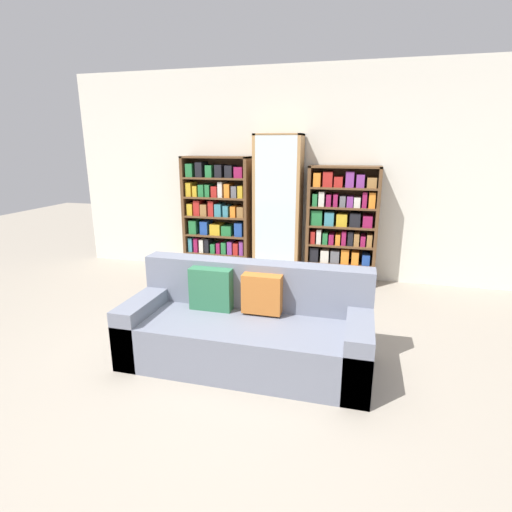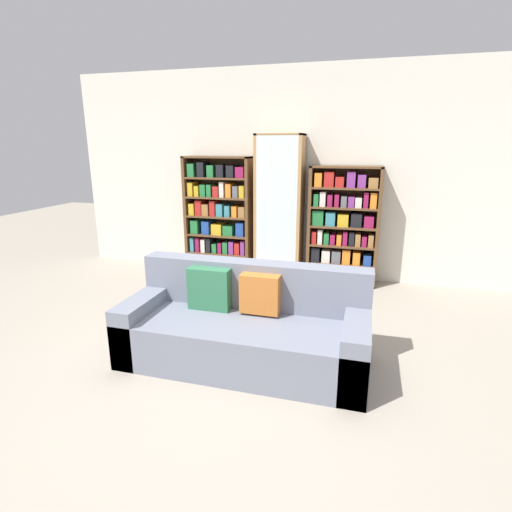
# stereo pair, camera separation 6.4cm
# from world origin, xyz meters

# --- Properties ---
(ground_plane) EXTENTS (16.00, 16.00, 0.00)m
(ground_plane) POSITION_xyz_m (0.00, 0.00, 0.00)
(ground_plane) COLOR gray
(wall_back) EXTENTS (6.29, 0.06, 2.70)m
(wall_back) POSITION_xyz_m (0.00, 2.80, 1.35)
(wall_back) COLOR silver
(wall_back) RESTS_ON ground
(couch) EXTENTS (1.97, 0.80, 0.78)m
(couch) POSITION_xyz_m (0.03, 0.39, 0.28)
(couch) COLOR slate
(couch) RESTS_ON ground
(bookshelf_left) EXTENTS (0.92, 0.32, 1.59)m
(bookshelf_left) POSITION_xyz_m (-1.03, 2.59, 0.78)
(bookshelf_left) COLOR brown
(bookshelf_left) RESTS_ON ground
(display_cabinet) EXTENTS (0.60, 0.36, 1.87)m
(display_cabinet) POSITION_xyz_m (-0.17, 2.58, 0.93)
(display_cabinet) COLOR #AD7F4C
(display_cabinet) RESTS_ON ground
(bookshelf_right) EXTENTS (0.87, 0.32, 1.49)m
(bookshelf_right) POSITION_xyz_m (0.64, 2.59, 0.74)
(bookshelf_right) COLOR brown
(bookshelf_right) RESTS_ON ground
(wine_bottle) EXTENTS (0.07, 0.07, 0.36)m
(wine_bottle) POSITION_xyz_m (0.14, 1.53, 0.15)
(wine_bottle) COLOR black
(wine_bottle) RESTS_ON ground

